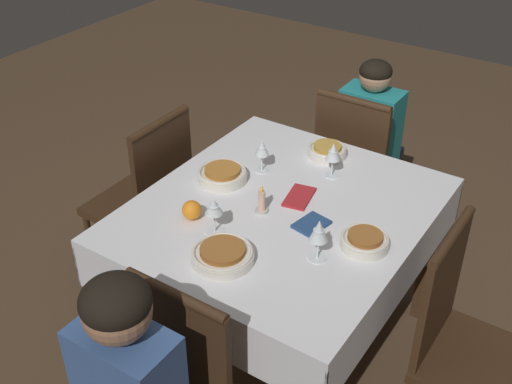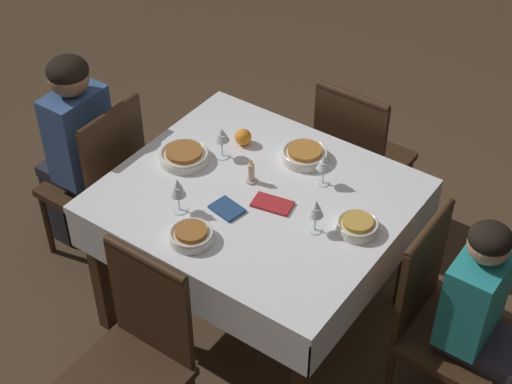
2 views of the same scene
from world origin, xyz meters
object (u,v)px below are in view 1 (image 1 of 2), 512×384
Objects in this scene: wine_glass_east at (214,208)px; bowl_west at (327,150)px; wine_glass_west at (333,153)px; wine_glass_north at (319,232)px; bowl_east at (223,255)px; wine_glass_south at (262,149)px; napkin_red_folded at (311,224)px; orange_fruit at (192,210)px; napkin_spare_side at (299,197)px; person_child_teal at (372,142)px; bowl_south at (222,174)px; candle_centerpiece at (262,203)px; chair_south at (148,195)px; dining_table at (281,226)px; chair_north at (464,339)px; bowl_north at (365,241)px; chair_west at (357,167)px.

wine_glass_east is 0.75m from bowl_west.
wine_glass_north reaches higher than wine_glass_west.
bowl_east is 1.49× the size of wine_glass_east.
wine_glass_south is at bearing -64.43° from wine_glass_west.
wine_glass_west reaches higher than bowl_west.
wine_glass_south reaches higher than napkin_red_folded.
orange_fruit is 0.42× the size of napkin_spare_side.
person_child_teal is at bearing 171.74° from orange_fruit.
person_child_teal is at bearing 165.73° from bowl_south.
wine_glass_east is at bearing -18.97° from candle_centerpiece.
candle_centerpiece is (0.13, 0.75, 0.31)m from chair_south.
dining_table is 0.82m from chair_south.
wine_glass_east reaches higher than candle_centerpiece.
person_child_teal reaches higher than napkin_spare_side.
bowl_east is at bearing 0.31° from dining_table.
wine_glass_east reaches higher than napkin_spare_side.
wine_glass_north is 0.79× the size of bowl_south.
bowl_east is 1.23× the size of napkin_spare_side.
wine_glass_north is at bearing 39.75° from napkin_spare_side.
chair_north is at bearing 102.75° from orange_fruit.
chair_south is 0.82m from candle_centerpiece.
wine_glass_south reaches higher than napkin_spare_side.
chair_south reaches higher than wine_glass_north.
bowl_north is 0.21m from wine_glass_north.
chair_north is at bearing 105.86° from wine_glass_east.
candle_centerpiece is (0.05, -0.85, 0.31)m from chair_north.
chair_north is 1.00× the size of chair_south.
chair_west is 6.35× the size of wine_glass_south.
napkin_red_folded and napkin_spare_side have the same top height.
bowl_west is 2.24× the size of orange_fruit.
bowl_east is at bearing -4.10° from wine_glass_west.
wine_glass_east is 0.83× the size of napkin_spare_side.
bowl_north is at bearing 94.22° from chair_north.
person_child_teal is at bearing 142.96° from chair_south.
orange_fruit is at bearing -72.00° from bowl_north.
dining_table is 6.86× the size of bowl_north.
chair_south is 5.95× the size of wine_glass_west.
wine_glass_north is at bearing 100.91° from wine_glass_east.
chair_west reaches higher than napkin_red_folded.
napkin_spare_side is (-0.16, 0.08, -0.03)m from candle_centerpiece.
bowl_west is at bearing 60.24° from chair_north.
wine_glass_west reaches higher than bowl_south.
wine_glass_west is at bearing 99.34° from person_child_teal.
orange_fruit is (0.24, -1.05, 0.31)m from chair_north.
bowl_south is 1.42× the size of napkin_red_folded.
wine_glass_west reaches higher than bowl_east.
bowl_west is at bearing 179.23° from candle_centerpiece.
bowl_south is at bearing -143.73° from bowl_east.
wine_glass_east reaches higher than orange_fruit.
napkin_spare_side is at bearing 96.60° from chair_west.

